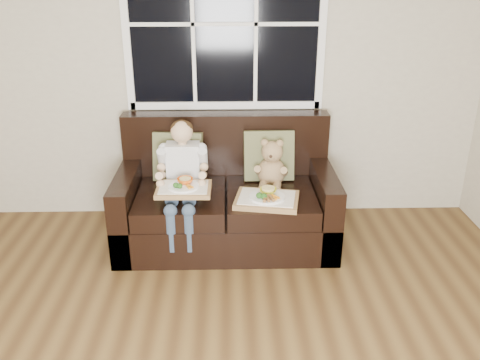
{
  "coord_description": "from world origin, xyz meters",
  "views": [
    {
      "loc": [
        0.1,
        -1.7,
        2.08
      ],
      "look_at": [
        0.19,
        1.85,
        0.57
      ],
      "focal_mm": 38.0,
      "sensor_mm": 36.0,
      "label": 1
    }
  ],
  "objects_px": {
    "teddy_bear": "(272,166)",
    "tray_right": "(267,199)",
    "loveseat": "(226,202)",
    "child": "(182,170)",
    "tray_left": "(184,188)"
  },
  "relations": [
    {
      "from": "loveseat",
      "to": "tray_right",
      "type": "bearing_deg",
      "value": -45.84
    },
    {
      "from": "teddy_bear",
      "to": "tray_right",
      "type": "height_order",
      "value": "teddy_bear"
    },
    {
      "from": "tray_right",
      "to": "tray_left",
      "type": "bearing_deg",
      "value": -170.18
    },
    {
      "from": "tray_right",
      "to": "child",
      "type": "bearing_deg",
      "value": 173.27
    },
    {
      "from": "teddy_bear",
      "to": "tray_right",
      "type": "distance_m",
      "value": 0.36
    },
    {
      "from": "child",
      "to": "teddy_bear",
      "type": "distance_m",
      "value": 0.71
    },
    {
      "from": "tray_left",
      "to": "teddy_bear",
      "type": "bearing_deg",
      "value": 26.96
    },
    {
      "from": "child",
      "to": "tray_right",
      "type": "relative_size",
      "value": 1.64
    },
    {
      "from": "teddy_bear",
      "to": "tray_right",
      "type": "relative_size",
      "value": 0.77
    },
    {
      "from": "child",
      "to": "tray_right",
      "type": "height_order",
      "value": "child"
    },
    {
      "from": "loveseat",
      "to": "tray_left",
      "type": "bearing_deg",
      "value": -135.04
    },
    {
      "from": "loveseat",
      "to": "teddy_bear",
      "type": "height_order",
      "value": "loveseat"
    },
    {
      "from": "teddy_bear",
      "to": "tray_left",
      "type": "relative_size",
      "value": 0.98
    },
    {
      "from": "child",
      "to": "tray_left",
      "type": "distance_m",
      "value": 0.2
    },
    {
      "from": "tray_left",
      "to": "child",
      "type": "bearing_deg",
      "value": 97.72
    }
  ]
}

